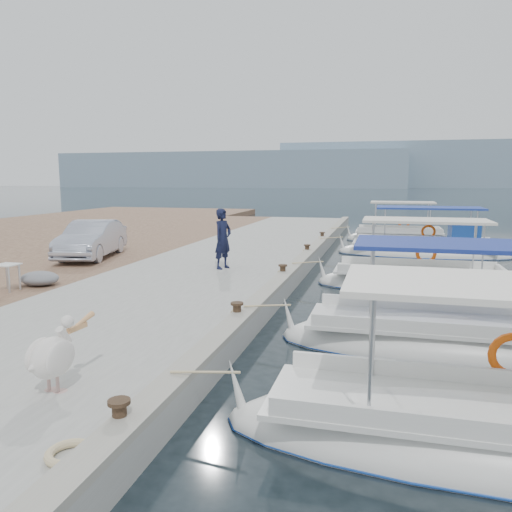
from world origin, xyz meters
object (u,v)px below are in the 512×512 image
at_px(fishing_caique_e, 398,239).
at_px(fishing_caique_d, 425,252).
at_px(parked_car, 92,239).
at_px(fishing_caique_b, 447,344).
at_px(fisherman, 223,239).
at_px(fishing_caique_a, 501,445).
at_px(pelican, 53,355).
at_px(fishing_caique_c, 417,285).

bearing_deg(fishing_caique_e, fishing_caique_d, -78.45).
distance_m(fishing_caique_d, parked_car, 14.56).
distance_m(fishing_caique_b, fisherman, 8.50).
xyz_separation_m(fishing_caique_a, pelican, (-6.01, -0.72, 0.90)).
bearing_deg(fisherman, fishing_caique_e, -2.90).
bearing_deg(parked_car, fishing_caique_b, -39.73).
relative_size(fishing_caique_a, parked_car, 1.71).
distance_m(fishing_caique_a, fishing_caique_b, 3.99).
bearing_deg(fishing_caique_a, fisherman, 126.30).
relative_size(pelican, parked_car, 0.31).
bearing_deg(fishing_caique_c, fishing_caique_a, -87.35).
bearing_deg(pelican, fishing_caique_c, 62.58).
distance_m(fishing_caique_c, fishing_caique_d, 7.38).
xyz_separation_m(fishing_caique_e, fisherman, (-5.99, -13.31, 1.38)).
distance_m(fishing_caique_c, fishing_caique_e, 12.55).
bearing_deg(fishing_caique_e, fishing_caique_a, -88.03).
bearing_deg(fishing_caique_a, fishing_caique_c, 92.65).
bearing_deg(fishing_caique_d, fishing_caique_e, 101.55).
bearing_deg(fishing_caique_b, parked_car, 152.95).
xyz_separation_m(fishing_caique_b, parked_car, (-12.16, 6.21, 1.08)).
height_order(fishing_caique_b, parked_car, fishing_caique_b).
distance_m(fisherman, parked_car, 5.70).
xyz_separation_m(pelican, fisherman, (-0.76, 9.92, 0.48)).
relative_size(fishing_caique_d, fishing_caique_e, 1.33).
bearing_deg(fishing_caique_c, fisherman, -173.07).
distance_m(fishing_caique_e, fisherman, 14.66).
height_order(fishing_caique_b, fishing_caique_e, same).
height_order(fishing_caique_d, parked_car, fishing_caique_d).
bearing_deg(fisherman, fishing_caique_b, -107.19).
distance_m(fishing_caique_b, fishing_caique_c, 5.99).
xyz_separation_m(fishing_caique_a, fishing_caique_c, (-0.46, 9.97, 0.00)).
relative_size(pelican, fisherman, 0.65).
relative_size(fishing_caique_a, pelican, 5.56).
bearing_deg(parked_car, pelican, -72.45).
relative_size(fishing_caique_e, pelican, 4.38).
bearing_deg(fishing_caique_b, fishing_caique_a, -87.03).
bearing_deg(fishing_caique_c, fishing_caique_e, 91.43).
bearing_deg(fishing_caique_e, parked_car, -133.25).
bearing_deg(fishing_caique_e, fishing_caique_b, -88.25).
relative_size(fishing_caique_a, fishing_caique_d, 0.95).
xyz_separation_m(fishing_caique_a, fishing_caique_d, (0.29, 17.32, 0.06)).
bearing_deg(fishing_caique_c, fishing_caique_b, -87.56).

